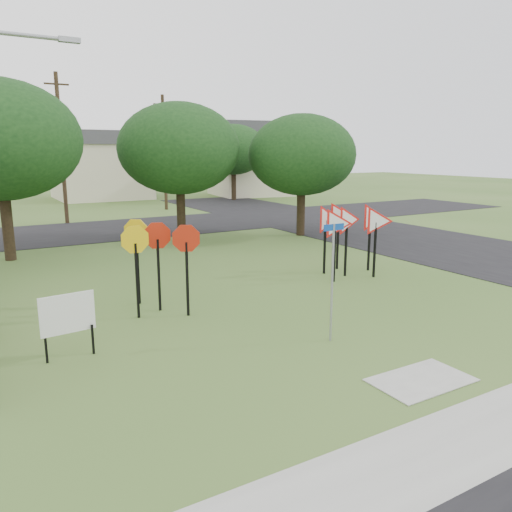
{
  "coord_description": "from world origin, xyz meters",
  "views": [
    {
      "loc": [
        -7.43,
        -8.62,
        4.45
      ],
      "look_at": [
        -0.63,
        3.0,
        1.6
      ],
      "focal_mm": 35.0,
      "sensor_mm": 36.0,
      "label": 1
    }
  ],
  "objects_px": {
    "stop_sign_cluster": "(154,246)",
    "yield_sign_cluster": "(349,223)",
    "street_name_sign": "(332,275)",
    "info_board": "(68,316)"
  },
  "relations": [
    {
      "from": "stop_sign_cluster",
      "to": "yield_sign_cluster",
      "type": "bearing_deg",
      "value": 4.65
    },
    {
      "from": "street_name_sign",
      "to": "stop_sign_cluster",
      "type": "height_order",
      "value": "street_name_sign"
    },
    {
      "from": "stop_sign_cluster",
      "to": "info_board",
      "type": "distance_m",
      "value": 3.58
    },
    {
      "from": "stop_sign_cluster",
      "to": "info_board",
      "type": "bearing_deg",
      "value": -141.34
    },
    {
      "from": "street_name_sign",
      "to": "stop_sign_cluster",
      "type": "xyz_separation_m",
      "value": [
        -2.85,
        4.22,
        0.26
      ]
    },
    {
      "from": "street_name_sign",
      "to": "yield_sign_cluster",
      "type": "distance_m",
      "value": 6.7
    },
    {
      "from": "stop_sign_cluster",
      "to": "info_board",
      "type": "height_order",
      "value": "stop_sign_cluster"
    },
    {
      "from": "stop_sign_cluster",
      "to": "info_board",
      "type": "xyz_separation_m",
      "value": [
        -2.71,
        -2.17,
        -0.91
      ]
    },
    {
      "from": "info_board",
      "to": "stop_sign_cluster",
      "type": "bearing_deg",
      "value": 38.66
    },
    {
      "from": "street_name_sign",
      "to": "info_board",
      "type": "bearing_deg",
      "value": 159.69
    }
  ]
}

